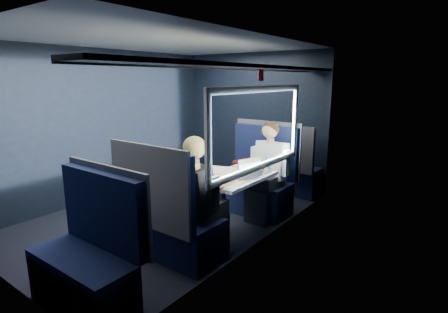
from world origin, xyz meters
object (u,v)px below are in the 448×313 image
Objects in this scene: bottle_small at (267,166)px; cup at (268,167)px; seat_bay_near at (257,181)px; seat_row_back at (90,258)px; man at (267,166)px; woman at (198,193)px; table at (233,182)px; laptop at (246,173)px; seat_bay_far at (170,221)px; seat_row_front at (287,169)px.

bottle_small reaches higher than cup.
seat_bay_near is at bearing 130.24° from bottle_small.
bottle_small is (0.46, 2.12, 0.42)m from seat_row_back.
seat_bay_near is 0.43m from man.
woman is 6.50× the size of bottle_small.
bottle_small is at bearing -49.76° from seat_bay_near.
woman is at bearing -101.34° from bottle_small.
laptop reaches higher than table.
seat_bay_far is at bearing 90.00° from seat_row_back.
cup is (-0.06, 0.12, -0.05)m from bottle_small.
seat_bay_far reaches higher than seat_row_front.
laptop is 0.46m from cup.
seat_bay_near is 0.92m from seat_row_front.
seat_row_front is 14.44× the size of cup.
woman is (0.07, -0.71, 0.06)m from table.
seat_bay_far is at bearing -146.18° from woman.
seat_row_front is at bearing 90.00° from seat_bay_far.
seat_row_front is at bearing 102.83° from man.
seat_row_back reaches higher than cup.
seat_bay_far is 1.01m from laptop.
seat_bay_far is (-0.18, -0.87, -0.25)m from table.
man reaches higher than seat_row_front.
laptop reaches higher than bottle_small.
laptop is (0.38, -0.89, 0.39)m from seat_bay_near.
seat_row_front is 2.54m from woman.
cup is at bearing 73.24° from seat_bay_far.
woman reaches higher than bottle_small.
man is (0.25, 1.57, 0.30)m from seat_bay_far.
table is 0.70m from man.
seat_bay_near is 3.30× the size of laptop.
seat_bay_near reaches higher than laptop.
seat_bay_near is at bearing 99.32° from woman.
bottle_small is at bearing 78.66° from woman.
man is at bearing -77.17° from seat_row_front.
seat_bay_near reaches higher than seat_row_back.
table is 0.79× the size of seat_bay_near.
cup reaches higher than table.
man is at bearing 90.00° from woman.
seat_bay_far reaches higher than table.
seat_bay_far is at bearing -89.69° from seat_bay_near.
cup is (0.40, -1.36, 0.37)m from seat_row_front.
table is at bearing -84.20° from seat_row_front.
seat_row_front is (0.00, 2.67, -0.00)m from seat_bay_far.
man reaches higher than laptop.
seat_row_front reaches higher than laptop.
table is 0.50m from cup.
seat_row_front is 1.60m from bottle_small.
man is at bearing 84.48° from table.
seat_bay_far is at bearing -90.00° from seat_row_front.
seat_row_front is at bearing 90.00° from seat_row_back.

